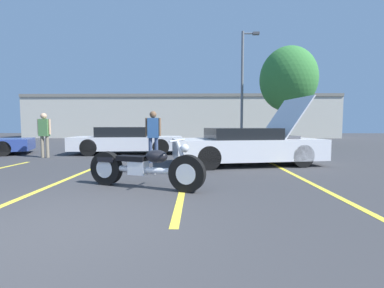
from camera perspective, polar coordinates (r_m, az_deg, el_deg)
ground_plane at (r=3.62m, az=-28.38°, el=-16.61°), size 80.00×80.00×0.00m
parking_stripe_middle at (r=6.69m, az=-26.19°, el=-7.07°), size 0.12×5.63×0.01m
parking_stripe_back at (r=5.97m, az=-1.63°, el=-7.97°), size 0.12×5.63×0.01m
parking_stripe_far at (r=6.46m, az=23.90°, el=-7.40°), size 0.12×5.63×0.01m
far_building at (r=27.56m, az=-2.47°, el=6.35°), size 32.00×4.20×4.40m
light_pole at (r=18.66m, az=11.33°, el=13.22°), size 1.21×0.28×7.71m
tree_background at (r=18.40m, az=20.58°, el=13.30°), size 3.65×3.65×6.39m
motorcycle at (r=5.23m, az=-10.62°, el=-5.18°), size 2.45×1.04×0.99m
show_car_hood_open at (r=8.48m, az=12.10°, el=-0.39°), size 4.90×2.71×2.17m
parked_car_right_row at (r=11.78m, az=-14.22°, el=0.69°), size 4.92×2.18×1.19m
spectator_near_motorcycle at (r=11.57m, az=-29.99°, el=2.50°), size 0.52×0.23×1.74m
spectator_by_show_car at (r=8.66m, az=-8.62°, el=2.62°), size 0.52×0.23×1.73m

